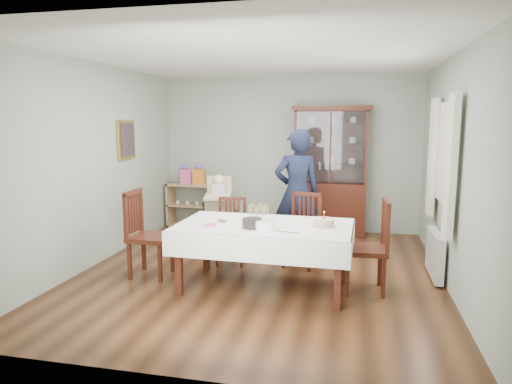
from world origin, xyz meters
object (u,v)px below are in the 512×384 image
(dining_table, at_px, (264,256))
(birthday_cake, at_px, (324,223))
(gift_bag_orange, at_px, (199,175))
(sideboard, at_px, (192,205))
(woman, at_px, (297,192))
(chair_end_right, at_px, (366,264))
(gift_bag_pink, at_px, (185,175))
(chair_far_left, at_px, (231,244))
(china_cabinet, at_px, (330,169))
(champagne_tray, at_px, (258,217))
(chair_end_left, at_px, (150,251))
(high_chair, at_px, (219,220))
(chair_far_right, at_px, (302,245))

(dining_table, relative_size, birthday_cake, 7.62)
(dining_table, relative_size, gift_bag_orange, 5.30)
(sideboard, distance_m, woman, 2.52)
(sideboard, distance_m, birthday_cake, 3.83)
(chair_end_right, height_order, gift_bag_pink, gift_bag_pink)
(chair_end_right, bearing_deg, chair_far_left, -114.25)
(chair_end_right, relative_size, gift_bag_pink, 2.92)
(china_cabinet, xyz_separation_m, chair_far_left, (-1.22, -1.93, -0.86))
(sideboard, distance_m, chair_far_left, 2.34)
(sideboard, xyz_separation_m, woman, (2.10, -1.31, 0.51))
(champagne_tray, distance_m, gift_bag_orange, 3.15)
(dining_table, relative_size, champagne_tray, 6.10)
(gift_bag_orange, bearing_deg, chair_end_left, -84.16)
(sideboard, xyz_separation_m, champagne_tray, (1.82, -2.69, 0.42))
(chair_end_right, xyz_separation_m, high_chair, (-2.15, 1.32, 0.13))
(woman, distance_m, gift_bag_pink, 2.56)
(champagne_tray, bearing_deg, birthday_cake, -8.16)
(gift_bag_pink, bearing_deg, champagne_tray, -54.01)
(gift_bag_orange, bearing_deg, gift_bag_pink, 180.00)
(sideboard, relative_size, chair_far_left, 1.01)
(sideboard, bearing_deg, birthday_cake, -47.20)
(dining_table, xyz_separation_m, high_chair, (-0.99, 1.47, 0.06))
(high_chair, height_order, gift_bag_pink, gift_bag_pink)
(champagne_tray, height_order, birthday_cake, champagne_tray)
(dining_table, xyz_separation_m, sideboard, (-1.91, 2.79, 0.02))
(woman, height_order, champagne_tray, woman)
(chair_far_left, distance_m, woman, 1.22)
(high_chair, height_order, birthday_cake, high_chair)
(chair_end_left, relative_size, champagne_tray, 3.24)
(woman, relative_size, birthday_cake, 6.82)
(gift_bag_orange, bearing_deg, china_cabinet, -0.04)
(china_cabinet, relative_size, woman, 1.20)
(china_cabinet, bearing_deg, gift_bag_pink, 179.97)
(chair_far_right, relative_size, woman, 0.53)
(chair_far_right, xyz_separation_m, chair_end_right, (0.83, -0.76, 0.03))
(chair_far_left, bearing_deg, chair_end_left, -147.47)
(chair_far_right, height_order, gift_bag_pink, gift_bag_pink)
(champagne_tray, bearing_deg, dining_table, -47.75)
(sideboard, relative_size, gift_bag_pink, 2.48)
(chair_end_right, bearing_deg, high_chair, -125.00)
(chair_far_left, relative_size, chair_end_right, 0.84)
(champagne_tray, xyz_separation_m, birthday_cake, (0.77, -0.11, -0.01))
(chair_far_right, bearing_deg, gift_bag_pink, 154.55)
(birthday_cake, bearing_deg, champagne_tray, 171.84)
(chair_end_right, bearing_deg, chair_far_right, -136.19)
(chair_end_left, bearing_deg, gift_bag_pink, 10.74)
(woman, relative_size, gift_bag_pink, 5.00)
(chair_end_right, bearing_deg, birthday_cake, -74.29)
(chair_far_right, distance_m, gift_bag_pink, 3.07)
(champagne_tray, distance_m, gift_bag_pink, 3.30)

